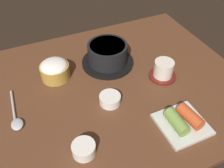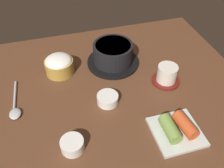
{
  "view_description": "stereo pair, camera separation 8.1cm",
  "coord_description": "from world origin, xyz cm",
  "views": [
    {
      "loc": [
        -21.64,
        -55.43,
        60.66
      ],
      "look_at": [
        2.0,
        -2.0,
        5.0
      ],
      "focal_mm": 38.48,
      "sensor_mm": 36.0,
      "label": 1
    },
    {
      "loc": [
        -14.07,
        -58.18,
        60.66
      ],
      "look_at": [
        2.0,
        -2.0,
        5.0
      ],
      "focal_mm": 38.48,
      "sensor_mm": 36.0,
      "label": 2
    }
  ],
  "objects": [
    {
      "name": "dining_table",
      "position": [
        0.0,
        0.0,
        1.0
      ],
      "size": [
        100.0,
        76.0,
        2.0
      ],
      "primitive_type": "cube",
      "color": "#56331E",
      "rests_on": "ground"
    },
    {
      "name": "stone_pot",
      "position": [
        6.5,
        12.35,
        6.14
      ],
      "size": [
        19.89,
        19.89,
        8.57
      ],
      "color": "black",
      "rests_on": "dining_table"
    },
    {
      "name": "rice_bowl",
      "position": [
        -13.86,
        12.56,
        5.62
      ],
      "size": [
        10.39,
        10.39,
        7.11
      ],
      "color": "#B78C38",
      "rests_on": "dining_table"
    },
    {
      "name": "tea_cup_with_saucer",
      "position": [
        21.69,
        -2.9,
        5.16
      ],
      "size": [
        9.89,
        9.89,
        6.72
      ],
      "color": "maroon",
      "rests_on": "dining_table"
    },
    {
      "name": "banchan_cup_center",
      "position": [
        -0.86,
        -6.86,
        3.63
      ],
      "size": [
        6.98,
        6.98,
        3.02
      ],
      "color": "white",
      "rests_on": "dining_table"
    },
    {
      "name": "kimchi_plate",
      "position": [
        15.16,
        -24.0,
        3.85
      ],
      "size": [
        13.75,
        13.75,
        4.81
      ],
      "color": "silver",
      "rests_on": "dining_table"
    },
    {
      "name": "side_bowl_near",
      "position": [
        -14.61,
        -20.82,
        3.83
      ],
      "size": [
        6.5,
        6.5,
        3.4
      ],
      "color": "white",
      "rests_on": "dining_table"
    },
    {
      "name": "spoon",
      "position": [
        -29.99,
        -1.85,
        2.62
      ],
      "size": [
        3.6,
        17.66,
        1.35
      ],
      "color": "#B7B7BC",
      "rests_on": "dining_table"
    }
  ]
}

